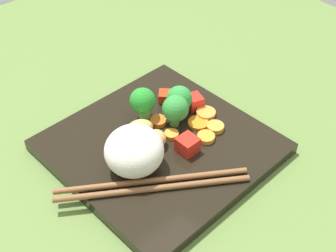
% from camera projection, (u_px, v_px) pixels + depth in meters
% --- Properties ---
extents(ground_plane, '(1.10, 1.10, 0.02)m').
position_uv_depth(ground_plane, '(161.00, 156.00, 0.65)').
color(ground_plane, olive).
extents(square_plate, '(0.28, 0.28, 0.02)m').
position_uv_depth(square_plate, '(161.00, 147.00, 0.64)').
color(square_plate, black).
rests_on(square_plate, ground_plane).
extents(rice_mound, '(0.11, 0.11, 0.06)m').
position_uv_depth(rice_mound, '(134.00, 151.00, 0.58)').
color(rice_mound, white).
rests_on(rice_mound, square_plate).
extents(broccoli_floret_0, '(0.04, 0.04, 0.05)m').
position_uv_depth(broccoli_floret_0, '(179.00, 99.00, 0.66)').
color(broccoli_floret_0, '#6EA444').
rests_on(broccoli_floret_0, square_plate).
extents(broccoli_floret_1, '(0.04, 0.04, 0.05)m').
position_uv_depth(broccoli_floret_1, '(175.00, 109.00, 0.65)').
color(broccoli_floret_1, '#549341').
rests_on(broccoli_floret_1, square_plate).
extents(broccoli_floret_2, '(0.04, 0.04, 0.05)m').
position_uv_depth(broccoli_floret_2, '(143.00, 102.00, 0.65)').
color(broccoli_floret_2, '#77C15D').
rests_on(broccoli_floret_2, square_plate).
extents(carrot_slice_0, '(0.04, 0.04, 0.00)m').
position_uv_depth(carrot_slice_0, '(198.00, 123.00, 0.66)').
color(carrot_slice_0, orange).
rests_on(carrot_slice_0, square_plate).
extents(carrot_slice_1, '(0.03, 0.03, 0.01)m').
position_uv_depth(carrot_slice_1, '(172.00, 135.00, 0.64)').
color(carrot_slice_1, orange).
rests_on(carrot_slice_1, square_plate).
extents(carrot_slice_2, '(0.03, 0.03, 0.01)m').
position_uv_depth(carrot_slice_2, '(215.00, 127.00, 0.65)').
color(carrot_slice_2, orange).
rests_on(carrot_slice_2, square_plate).
extents(carrot_slice_3, '(0.03, 0.03, 0.01)m').
position_uv_depth(carrot_slice_3, '(206.00, 137.00, 0.64)').
color(carrot_slice_3, orange).
rests_on(carrot_slice_3, square_plate).
extents(carrot_slice_4, '(0.03, 0.03, 0.01)m').
position_uv_depth(carrot_slice_4, '(158.00, 121.00, 0.66)').
color(carrot_slice_4, orange).
rests_on(carrot_slice_4, square_plate).
extents(carrot_slice_5, '(0.03, 0.03, 0.01)m').
position_uv_depth(carrot_slice_5, '(206.00, 113.00, 0.68)').
color(carrot_slice_5, orange).
rests_on(carrot_slice_5, square_plate).
extents(pepper_chunk_0, '(0.03, 0.03, 0.01)m').
position_uv_depth(pepper_chunk_0, '(166.00, 96.00, 0.70)').
color(pepper_chunk_0, red).
rests_on(pepper_chunk_0, square_plate).
extents(pepper_chunk_1, '(0.03, 0.03, 0.02)m').
position_uv_depth(pepper_chunk_1, '(188.00, 145.00, 0.62)').
color(pepper_chunk_1, red).
rests_on(pepper_chunk_1, square_plate).
extents(pepper_chunk_2, '(0.03, 0.03, 0.02)m').
position_uv_depth(pepper_chunk_2, '(194.00, 102.00, 0.69)').
color(pepper_chunk_2, red).
rests_on(pepper_chunk_2, square_plate).
extents(chicken_piece_0, '(0.05, 0.04, 0.02)m').
position_uv_depth(chicken_piece_0, '(140.00, 128.00, 0.64)').
color(chicken_piece_0, tan).
rests_on(chicken_piece_0, square_plate).
extents(chicken_piece_1, '(0.04, 0.04, 0.02)m').
position_uv_depth(chicken_piece_1, '(155.00, 138.00, 0.63)').
color(chicken_piece_1, tan).
rests_on(chicken_piece_1, square_plate).
extents(chopstick_pair, '(0.22, 0.15, 0.01)m').
position_uv_depth(chopstick_pair, '(153.00, 185.00, 0.57)').
color(chopstick_pair, brown).
rests_on(chopstick_pair, square_plate).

